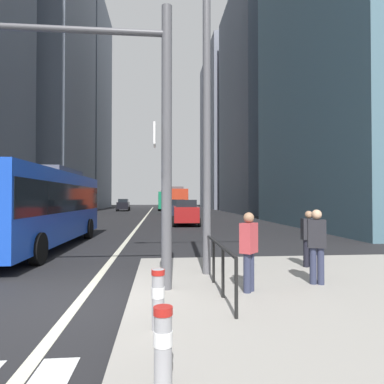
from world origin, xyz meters
TOP-DOWN VIEW (x-y plane):
  - ground_plane at (0.00, 20.00)m, footprint 160.00×160.00m
  - median_island at (5.50, -1.00)m, footprint 9.00×10.00m
  - lane_centre_line at (0.00, 30.00)m, footprint 0.20×80.00m
  - office_tower_left_mid at (-16.00, 41.92)m, footprint 13.59×18.51m
  - office_tower_left_far at (-16.00, 64.72)m, footprint 12.56×19.02m
  - office_tower_right_near at (17.00, 16.54)m, footprint 11.73×17.83m
  - office_tower_right_mid at (17.00, 40.62)m, footprint 10.81×19.22m
  - office_tower_right_far at (17.00, 63.72)m, footprint 11.65×21.41m
  - city_bus_blue_oncoming at (-3.29, 7.48)m, footprint 2.82×10.85m
  - city_bus_red_receding at (3.40, 35.87)m, footprint 2.73×11.32m
  - city_bus_red_distant at (2.69, 52.34)m, footprint 2.87×10.81m
  - car_oncoming_mid at (-4.34, 49.16)m, footprint 2.16×4.60m
  - car_receding_near at (3.52, 18.84)m, footprint 2.14×4.35m
  - car_receding_far at (3.04, 25.31)m, footprint 2.06×4.46m
  - traffic_signal_gantry at (-0.28, 0.25)m, footprint 6.05×0.65m
  - street_lamp_post at (2.77, 1.63)m, footprint 5.50×0.32m
  - bollard_left at (1.62, -3.50)m, footprint 0.20×0.20m
  - bollard_right at (1.57, -1.94)m, footprint 0.20×0.20m
  - pedestrian_railing at (2.80, 0.13)m, footprint 0.06×3.51m
  - pedestrian_waiting at (3.40, -0.10)m, footprint 0.43×0.44m
  - pedestrian_walking at (5.71, 2.20)m, footprint 0.39×0.25m
  - pedestrian_far at (5.06, 0.36)m, footprint 0.44×0.35m

SIDE VIEW (x-z plane):
  - ground_plane at x=0.00m, z-range 0.00..0.00m
  - lane_centre_line at x=0.00m, z-range 0.00..0.01m
  - median_island at x=5.50m, z-range 0.00..0.15m
  - bollard_left at x=1.62m, z-range 0.20..1.02m
  - bollard_right at x=1.57m, z-range 0.20..1.07m
  - pedestrian_railing at x=2.80m, z-range 0.36..1.34m
  - car_receding_near at x=3.52m, z-range 0.02..1.96m
  - car_receding_far at x=3.04m, z-range 0.02..1.96m
  - car_oncoming_mid at x=-4.34m, z-range 0.02..1.96m
  - pedestrian_walking at x=5.71m, z-range 0.23..1.78m
  - pedestrian_waiting at x=3.40m, z-range 0.23..1.85m
  - pedestrian_far at x=5.06m, z-range 0.24..1.89m
  - city_bus_red_distant at x=2.69m, z-range 0.14..3.54m
  - city_bus_blue_oncoming at x=-3.29m, z-range 0.14..3.54m
  - city_bus_red_receding at x=3.40m, z-range 0.14..3.54m
  - traffic_signal_gantry at x=-0.28m, z-range 1.11..7.11m
  - street_lamp_post at x=2.77m, z-range 1.28..9.28m
  - office_tower_right_mid at x=17.00m, z-range 0.00..31.51m
  - office_tower_right_far at x=17.00m, z-range 0.00..32.24m
  - office_tower_right_near at x=17.00m, z-range 0.00..33.19m
  - office_tower_left_far at x=-16.00m, z-range 0.00..42.41m
  - office_tower_left_mid at x=-16.00m, z-range 0.00..52.27m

